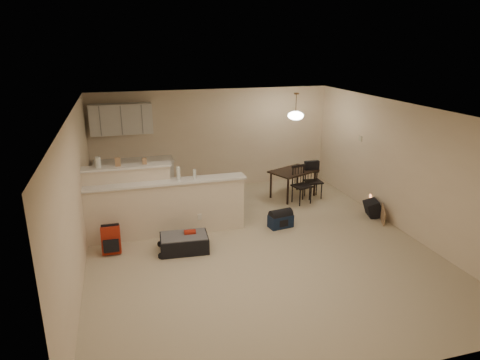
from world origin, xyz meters
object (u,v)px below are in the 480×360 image
object	(u,v)px
pendant_lamp	(296,115)
dining_chair_near	(302,185)
dining_chair_far	(314,181)
dining_table	(293,174)
navy_duffel	(281,221)
red_backpack	(111,240)
black_daypack	(373,209)
suitcase	(184,243)

from	to	relation	value
pendant_lamp	dining_chair_near	distance (m)	1.61
pendant_lamp	dining_chair_far	xyz separation A→B (m)	(0.45, -0.19, -1.56)
dining_table	navy_duffel	size ratio (longest dim) A/B	2.64
red_backpack	black_daypack	bearing A→B (deg)	3.16
navy_duffel	red_backpack	bearing A→B (deg)	174.42
pendant_lamp	black_daypack	size ratio (longest dim) A/B	1.61
dining_table	dining_chair_far	xyz separation A→B (m)	(0.45, -0.19, -0.16)
dining_chair_near	suitcase	bearing A→B (deg)	-165.27
pendant_lamp	suitcase	size ratio (longest dim) A/B	0.73
dining_table	dining_chair_far	bearing A→B (deg)	-46.50
dining_chair_far	suitcase	xyz separation A→B (m)	(-3.42, -1.90, -0.29)
red_backpack	navy_duffel	xyz separation A→B (m)	(3.30, 0.21, -0.11)
dining_table	dining_chair_near	world-z (taller)	dining_chair_near
suitcase	red_backpack	xyz separation A→B (m)	(-1.26, 0.28, 0.10)
dining_chair_near	suitcase	size ratio (longest dim) A/B	1.05
navy_duffel	dining_table	bearing A→B (deg)	50.60
dining_chair_far	dining_chair_near	bearing A→B (deg)	-147.31
dining_chair_far	navy_duffel	xyz separation A→B (m)	(-1.38, -1.41, -0.30)
dining_chair_near	pendant_lamp	bearing A→B (deg)	80.52
dining_chair_near	navy_duffel	xyz separation A→B (m)	(-0.96, -1.15, -0.31)
pendant_lamp	navy_duffel	xyz separation A→B (m)	(-0.93, -1.60, -1.86)
dining_table	pendant_lamp	distance (m)	1.40
red_backpack	navy_duffel	size ratio (longest dim) A/B	1.02
navy_duffel	black_daypack	size ratio (longest dim) A/B	1.25
pendant_lamp	dining_chair_near	world-z (taller)	pendant_lamp
dining_table	suitcase	xyz separation A→B (m)	(-2.97, -2.09, -0.44)
dining_chair_far	dining_table	bearing A→B (deg)	158.28
pendant_lamp	navy_duffel	size ratio (longest dim) A/B	1.29
dining_table	black_daypack	bearing A→B (deg)	-76.77
suitcase	navy_duffel	size ratio (longest dim) A/B	1.77
suitcase	black_daypack	size ratio (longest dim) A/B	2.21
dining_table	navy_duffel	distance (m)	1.90
suitcase	red_backpack	distance (m)	1.29
dining_chair_near	black_daypack	world-z (taller)	dining_chair_near
pendant_lamp	dining_chair_far	world-z (taller)	pendant_lamp
pendant_lamp	red_backpack	xyz separation A→B (m)	(-4.22, -1.81, -1.74)
navy_duffel	black_daypack	world-z (taller)	black_daypack
pendant_lamp	suitcase	world-z (taller)	pendant_lamp
red_backpack	pendant_lamp	bearing A→B (deg)	24.10
suitcase	dining_table	bearing A→B (deg)	39.28
dining_chair_near	red_backpack	bearing A→B (deg)	-176.21
dining_table	black_daypack	size ratio (longest dim) A/B	3.29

